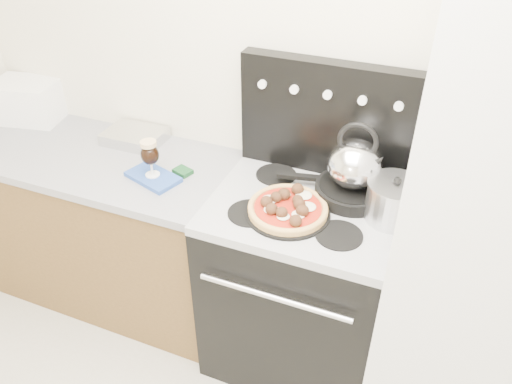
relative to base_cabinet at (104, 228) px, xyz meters
The scene contains 16 objects.
room_shell 1.59m from the base_cabinet, 41.46° to the right, with size 3.52×3.01×2.52m.
base_cabinet is the anchor object (origin of this frame).
countertop 0.45m from the base_cabinet, ahead, with size 1.48×0.63×0.04m, color gray.
stove_body 1.11m from the base_cabinet, ahead, with size 0.76×0.65×0.88m, color black.
cooktop 1.20m from the base_cabinet, ahead, with size 0.76×0.65×0.04m, color #ADADB2.
backguard 1.35m from the base_cabinet, 12.75° to the left, with size 0.76×0.08×0.50m, color black.
fridge 1.88m from the base_cabinet, ahead, with size 0.64×0.68×1.90m, color silver.
toaster_oven 0.78m from the base_cabinet, 159.29° to the left, with size 0.33×0.25×0.21m, color white.
foil_sheet 0.55m from the base_cabinet, 48.25° to the left, with size 0.29×0.21×0.06m, color white.
oven_mitt 0.64m from the base_cabinet, 10.82° to the right, with size 0.24×0.14×0.02m, color #294EA6.
beer_glass 0.72m from the base_cabinet, 10.82° to the right, with size 0.08×0.08×0.17m, color black, non-canonical shape.
pizza_pan 1.18m from the base_cabinet, ahead, with size 0.34×0.34×0.01m, color black.
pizza 1.19m from the base_cabinet, ahead, with size 0.31×0.31×0.04m, color #CB814B, non-canonical shape.
skillet 1.37m from the base_cabinet, ahead, with size 0.30×0.30×0.05m, color black.
tea_kettle 1.43m from the base_cabinet, ahead, with size 0.22×0.22×0.24m, color silver, non-canonical shape.
stock_pot 1.55m from the base_cabinet, ahead, with size 0.21×0.21×0.15m, color silver.
Camera 1 is at (0.51, -0.42, 2.13)m, focal length 35.00 mm.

